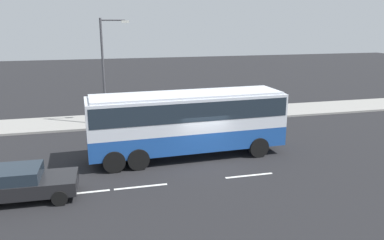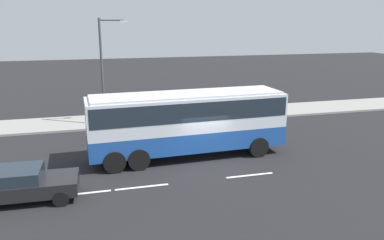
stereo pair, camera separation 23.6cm
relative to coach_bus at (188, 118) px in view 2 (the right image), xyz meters
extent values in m
plane|color=black|center=(0.65, -1.24, -2.19)|extent=(120.00, 120.00, 0.00)
cube|color=gray|center=(0.65, 8.61, -2.11)|extent=(80.00, 4.00, 0.15)
cube|color=white|center=(-5.57, -3.41, -2.18)|extent=(2.40, 0.16, 0.01)
cube|color=white|center=(-2.99, -3.41, -2.18)|extent=(2.40, 0.16, 0.01)
cube|color=white|center=(2.24, -3.41, -2.18)|extent=(2.40, 0.16, 0.01)
cube|color=#1E4C9E|center=(0.00, 0.00, -1.11)|extent=(10.69, 2.96, 1.05)
cube|color=silver|center=(0.00, 0.00, 0.32)|extent=(10.69, 2.96, 1.81)
cube|color=#1E2833|center=(0.00, 0.00, 0.58)|extent=(10.48, 2.98, 1.00)
cube|color=#1E2833|center=(5.25, 0.21, 0.41)|extent=(0.21, 2.35, 1.45)
cube|color=silver|center=(0.00, 0.00, 1.29)|extent=(10.26, 2.79, 0.12)
cylinder|color=black|center=(3.65, 1.37, -1.64)|extent=(1.11, 0.34, 1.10)
cylinder|color=black|center=(3.75, -1.08, -1.64)|extent=(1.11, 0.34, 1.10)
cylinder|color=black|center=(-2.94, 1.11, -1.64)|extent=(1.11, 0.34, 1.10)
cylinder|color=black|center=(-2.85, -1.34, -1.64)|extent=(1.11, 0.34, 1.10)
cylinder|color=black|center=(-4.14, 1.06, -1.64)|extent=(1.11, 0.34, 1.10)
cylinder|color=black|center=(-4.05, -1.38, -1.64)|extent=(1.11, 0.34, 1.10)
cube|color=black|center=(-8.00, -3.43, -1.57)|extent=(4.66, 2.03, 0.59)
cube|color=#1E2833|center=(-8.39, -3.42, -1.03)|extent=(2.58, 1.82, 0.50)
cylinder|color=black|center=(-6.33, -2.57, -1.87)|extent=(0.65, 0.22, 0.64)
cylinder|color=black|center=(-6.38, -4.39, -1.87)|extent=(0.65, 0.22, 0.64)
cylinder|color=#38334C|center=(-3.62, 7.87, -1.61)|extent=(0.14, 0.14, 0.86)
cylinder|color=#38334C|center=(-3.46, 7.88, -1.61)|extent=(0.14, 0.14, 0.86)
cylinder|color=#2672B2|center=(-3.54, 7.88, -0.85)|extent=(0.32, 0.32, 0.64)
sphere|color=#9E7051|center=(-3.54, 7.88, -0.42)|extent=(0.23, 0.23, 0.23)
cylinder|color=#47474C|center=(-4.14, 7.39, 1.62)|extent=(0.16, 0.16, 7.31)
cylinder|color=#47474C|center=(-3.33, 7.39, 5.12)|extent=(1.62, 0.10, 0.10)
cube|color=silver|center=(-2.52, 7.39, 5.02)|extent=(0.50, 0.24, 0.16)
camera|label=1|loc=(-4.66, -19.34, 5.05)|focal=35.63mm
camera|label=2|loc=(-4.89, -19.28, 5.05)|focal=35.63mm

